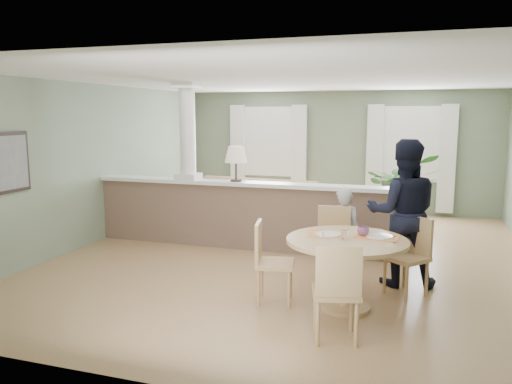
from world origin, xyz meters
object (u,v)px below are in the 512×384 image
(houseplant, at_px, (403,191))
(chair_side, at_px, (269,258))
(child_person, at_px, (343,233))
(man_person, at_px, (403,213))
(dining_table, at_px, (347,253))
(sofa, at_px, (248,205))
(chair_near, at_px, (337,288))
(chair_far_boy, at_px, (333,241))
(chair_far_man, at_px, (411,252))

(houseplant, xyz_separation_m, chair_side, (-1.38, -4.27, -0.22))
(chair_side, bearing_deg, child_person, -42.70)
(child_person, xyz_separation_m, man_person, (0.76, -0.03, 0.32))
(dining_table, bearing_deg, man_person, 62.20)
(sofa, height_order, chair_near, chair_near)
(houseplant, relative_size, chair_near, 1.50)
(houseplant, relative_size, chair_far_boy, 1.50)
(dining_table, xyz_separation_m, man_person, (0.56, 1.05, 0.29))
(chair_far_man, bearing_deg, chair_far_boy, -147.79)
(chair_near, xyz_separation_m, man_person, (0.53, 1.94, 0.39))
(chair_far_boy, height_order, man_person, man_person)
(chair_far_boy, distance_m, man_person, 0.96)
(chair_far_man, bearing_deg, man_person, 151.23)
(man_person, bearing_deg, chair_far_man, 103.07)
(houseplant, bearing_deg, dining_table, -96.48)
(chair_near, distance_m, chair_side, 1.24)
(man_person, bearing_deg, chair_side, 29.85)
(dining_table, distance_m, chair_far_boy, 0.92)
(dining_table, relative_size, chair_far_boy, 1.36)
(child_person, bearing_deg, chair_far_man, 153.18)
(houseplant, bearing_deg, child_person, -102.26)
(child_person, bearing_deg, man_person, 173.21)
(chair_far_boy, bearing_deg, man_person, 6.50)
(chair_far_boy, height_order, child_person, child_person)
(houseplant, xyz_separation_m, chair_far_man, (0.20, -3.49, -0.22))
(child_person, height_order, man_person, man_person)
(sofa, xyz_separation_m, dining_table, (2.34, -3.44, 0.19))
(houseplant, distance_m, chair_side, 4.49)
(sofa, bearing_deg, houseplant, 20.62)
(chair_side, height_order, man_person, man_person)
(dining_table, bearing_deg, chair_near, -88.53)
(houseplant, height_order, chair_far_boy, houseplant)
(chair_side, bearing_deg, sofa, 11.18)
(sofa, distance_m, child_person, 3.18)
(dining_table, xyz_separation_m, chair_far_boy, (-0.29, 0.87, -0.10))
(chair_far_boy, distance_m, chair_far_man, 0.99)
(chair_near, distance_m, man_person, 2.05)
(sofa, xyz_separation_m, houseplant, (2.82, 0.77, 0.29))
(houseplant, distance_m, child_person, 3.20)
(chair_side, bearing_deg, chair_far_boy, -44.46)
(sofa, height_order, chair_side, chair_side)
(sofa, bearing_deg, chair_far_boy, -46.19)
(sofa, distance_m, chair_side, 3.78)
(sofa, xyz_separation_m, chair_near, (2.36, -4.32, 0.09))
(chair_far_boy, xyz_separation_m, chair_side, (-0.61, -0.93, -0.02))
(chair_far_boy, bearing_deg, sofa, 122.61)
(houseplant, bearing_deg, chair_near, -95.11)
(chair_near, xyz_separation_m, chair_side, (-0.93, 0.83, -0.02))
(chair_far_man, bearing_deg, dining_table, -92.60)
(chair_far_man, bearing_deg, sofa, 178.70)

